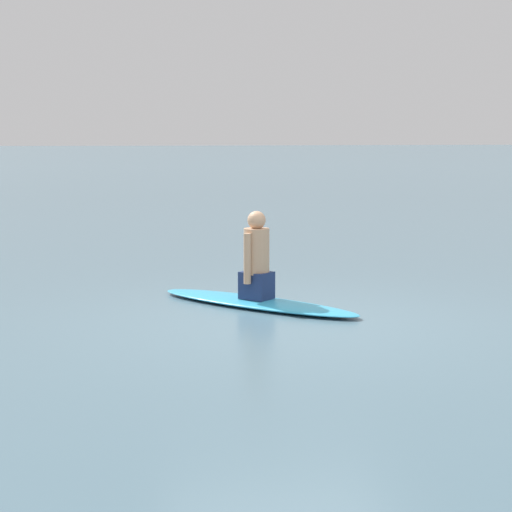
{
  "coord_description": "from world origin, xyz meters",
  "views": [
    {
      "loc": [
        -8.39,
        2.52,
        1.91
      ],
      "look_at": [
        0.75,
        0.17,
        0.6
      ],
      "focal_mm": 60.21,
      "sensor_mm": 36.0,
      "label": 1
    }
  ],
  "objects": [
    {
      "name": "ground_plane",
      "position": [
        0.0,
        0.0,
        0.0
      ],
      "size": [
        400.0,
        400.0,
        0.0
      ],
      "primitive_type": "plane",
      "color": "slate"
    },
    {
      "name": "person_paddler",
      "position": [
        0.93,
        0.12,
        0.54
      ],
      "size": [
        0.43,
        0.42,
        1.0
      ],
      "rotation": [
        0.0,
        0.0,
        0.69
      ],
      "color": "navy",
      "rests_on": "surfboard"
    },
    {
      "name": "surfboard",
      "position": [
        0.93,
        0.12,
        0.04
      ],
      "size": [
        2.46,
        2.17,
        0.08
      ],
      "primitive_type": "ellipsoid",
      "rotation": [
        0.0,
        0.0,
        0.69
      ],
      "color": "#339EC6",
      "rests_on": "ground"
    }
  ]
}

